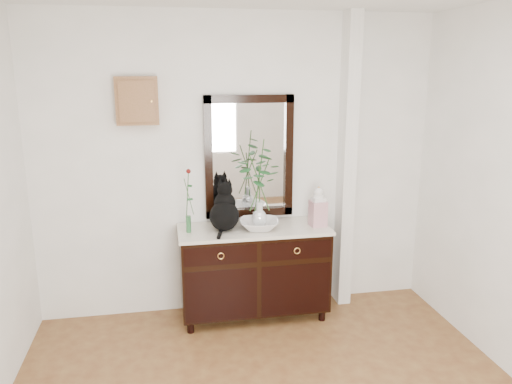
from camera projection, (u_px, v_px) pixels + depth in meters
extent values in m
cube|color=white|center=(238.00, 167.00, 4.48)|extent=(3.60, 0.04, 2.70)
cube|color=white|center=(347.00, 165.00, 4.59)|extent=(0.12, 0.20, 2.70)
cube|color=black|center=(254.00, 269.00, 4.48)|extent=(1.30, 0.50, 0.82)
cube|color=beige|center=(254.00, 229.00, 4.39)|extent=(1.33, 0.52, 0.03)
cube|color=black|center=(249.00, 157.00, 4.46)|extent=(0.80, 0.06, 1.10)
cube|color=white|center=(249.00, 157.00, 4.48)|extent=(0.66, 0.01, 0.96)
cube|color=brown|center=(137.00, 101.00, 4.15)|extent=(0.35, 0.10, 0.40)
imported|color=silver|center=(259.00, 224.00, 4.34)|extent=(0.39, 0.39, 0.08)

